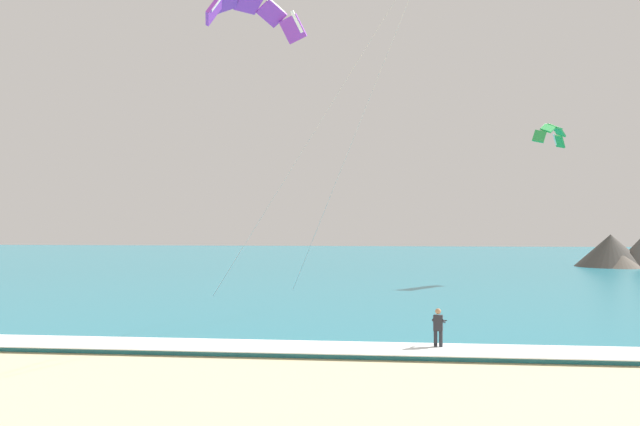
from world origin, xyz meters
The scene contains 7 objects.
sea centered at (0.00, 74.28, 0.10)m, with size 200.00×120.00×0.20m, color teal.
surf_foam centered at (0.00, 15.28, 0.22)m, with size 200.00×2.48×0.04m, color white.
surfboard centered at (-2.60, 15.77, 0.03)m, with size 0.76×1.46×0.09m.
kitesurfer centered at (-2.60, 15.79, 0.94)m, with size 0.60×0.60×1.69m.
kite_primary centered at (-11.83, 25.16, 16.55)m, with size 11.29×11.14×16.39m.
kite_distant centered at (8.91, 44.47, 12.43)m, with size 3.50×4.37×1.84m.
headland_right centered at (21.61, 65.23, 1.76)m, with size 10.36×8.66×3.85m.
Camera 1 is at (-4.52, -8.50, 4.84)m, focal length 35.31 mm.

